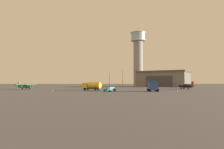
{
  "coord_description": "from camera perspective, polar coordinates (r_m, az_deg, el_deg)",
  "views": [
    {
      "loc": [
        0.66,
        -68.28,
        3.07
      ],
      "look_at": [
        2.08,
        17.71,
        6.0
      ],
      "focal_mm": 32.98,
      "sensor_mm": 36.0,
      "label": 1
    }
  ],
  "objects": [
    {
      "name": "truck_fuel_tanker_yellow",
      "position": [
        70.68,
        -5.5,
        -3.12
      ],
      "size": [
        6.72,
        4.82,
        2.87
      ],
      "rotation": [
        0.0,
        0.0,
        2.68
      ],
      "color": "#38383D",
      "rests_on": "ground_plane"
    },
    {
      "name": "car_teal",
      "position": [
        63.0,
        -0.6,
        -4.07
      ],
      "size": [
        4.0,
        4.25,
        1.37
      ],
      "rotation": [
        0.0,
        0.0,
        4.01
      ],
      "color": "teal",
      "rests_on": "ground_plane"
    },
    {
      "name": "truck_box_orange",
      "position": [
        99.33,
        -4.67,
        -2.81
      ],
      "size": [
        6.91,
        4.41,
        2.75
      ],
      "rotation": [
        0.0,
        0.0,
        3.45
      ],
      "color": "#38383D",
      "rests_on": "ground_plane"
    },
    {
      "name": "traffic_cone_near_left",
      "position": [
        64.39,
        -16.18,
        -4.34
      ],
      "size": [
        0.36,
        0.36,
        0.6
      ],
      "color": "black",
      "rests_on": "ground_plane"
    },
    {
      "name": "truck_box_blue",
      "position": [
        65.03,
        11.19,
        -3.08
      ],
      "size": [
        3.79,
        6.69,
        3.18
      ],
      "rotation": [
        0.0,
        0.0,
        4.6
      ],
      "color": "#38383D",
      "rests_on": "ground_plane"
    },
    {
      "name": "control_tower",
      "position": [
        134.47,
        7.25,
        5.31
      ],
      "size": [
        9.72,
        9.72,
        38.96
      ],
      "color": "gray",
      "rests_on": "ground_plane"
    },
    {
      "name": "airplane_black",
      "position": [
        86.89,
        19.8,
        -2.91
      ],
      "size": [
        10.09,
        8.03,
        3.09
      ],
      "rotation": [
        0.0,
        0.0,
        2.0
      ],
      "color": "black",
      "rests_on": "ground_plane"
    },
    {
      "name": "traffic_cone_mid_apron",
      "position": [
        64.1,
        17.59,
        -4.31
      ],
      "size": [
        0.36,
        0.36,
        0.67
      ],
      "color": "black",
      "rests_on": "ground_plane"
    },
    {
      "name": "airplane_green",
      "position": [
        87.35,
        -23.0,
        -2.89
      ],
      "size": [
        7.84,
        9.85,
        3.01
      ],
      "rotation": [
        0.0,
        0.0,
        5.86
      ],
      "color": "#287A42",
      "rests_on": "ground_plane"
    },
    {
      "name": "ground_plane",
      "position": [
        68.35,
        -1.5,
        -4.52
      ],
      "size": [
        400.0,
        400.0,
        0.0
      ],
      "primitive_type": "plane",
      "color": "#545456"
    },
    {
      "name": "traffic_cone_near_right",
      "position": [
        79.11,
        -3.05,
        -3.93
      ],
      "size": [
        0.36,
        0.36,
        0.67
      ],
      "color": "black",
      "rests_on": "ground_plane"
    },
    {
      "name": "light_post_west",
      "position": [
        120.59,
        -0.7,
        -0.87
      ],
      "size": [
        0.44,
        0.44,
        9.01
      ],
      "color": "#38383D",
      "rests_on": "ground_plane"
    },
    {
      "name": "hangar",
      "position": [
        127.7,
        14.13,
        -1.16
      ],
      "size": [
        34.24,
        31.19,
        9.35
      ],
      "rotation": [
        0.0,
        0.0,
        -2.12
      ],
      "color": "#6B665B",
      "rests_on": "ground_plane"
    },
    {
      "name": "light_post_north",
      "position": [
        115.56,
        2.98,
        -0.59
      ],
      "size": [
        0.44,
        0.44,
        9.9
      ],
      "color": "#38383D",
      "rests_on": "ground_plane"
    }
  ]
}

